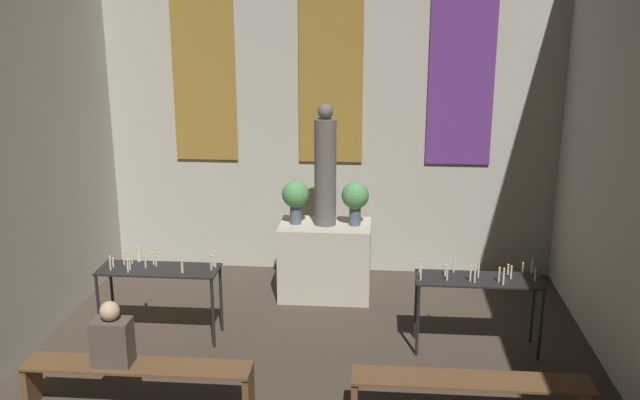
# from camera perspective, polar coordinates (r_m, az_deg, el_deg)

# --- Properties ---
(wall_back) EXTENTS (6.50, 0.16, 5.05)m
(wall_back) POSITION_cam_1_polar(r_m,az_deg,el_deg) (9.91, 0.90, 8.48)
(wall_back) COLOR #B2AD9E
(wall_back) RESTS_ON ground_plane
(altar) EXTENTS (1.18, 0.73, 0.99)m
(altar) POSITION_cam_1_polar(r_m,az_deg,el_deg) (9.41, 0.41, -4.82)
(altar) COLOR #BCB29E
(altar) RESTS_ON ground_plane
(statue) EXTENTS (0.28, 0.28, 1.57)m
(statue) POSITION_cam_1_polar(r_m,az_deg,el_deg) (9.05, 0.43, 2.51)
(statue) COLOR #5B5651
(statue) RESTS_ON altar
(flower_vase_left) EXTENTS (0.35, 0.35, 0.57)m
(flower_vase_left) POSITION_cam_1_polar(r_m,az_deg,el_deg) (9.18, -1.97, 0.29)
(flower_vase_left) COLOR #4C5666
(flower_vase_left) RESTS_ON altar
(flower_vase_right) EXTENTS (0.35, 0.35, 0.57)m
(flower_vase_right) POSITION_cam_1_polar(r_m,az_deg,el_deg) (9.13, 2.83, 0.18)
(flower_vase_right) COLOR #4C5666
(flower_vase_right) RESTS_ON altar
(candle_rack_left) EXTENTS (1.38, 0.48, 1.05)m
(candle_rack_left) POSITION_cam_1_polar(r_m,az_deg,el_deg) (8.40, -12.75, -6.02)
(candle_rack_left) COLOR black
(candle_rack_left) RESTS_ON ground_plane
(candle_rack_right) EXTENTS (1.38, 0.48, 1.05)m
(candle_rack_right) POSITION_cam_1_polar(r_m,az_deg,el_deg) (8.10, 12.53, -6.82)
(candle_rack_right) COLOR black
(candle_rack_right) RESTS_ON ground_plane
(pew_back_left) EXTENTS (2.18, 0.36, 0.47)m
(pew_back_left) POSITION_cam_1_polar(r_m,az_deg,el_deg) (7.19, -14.35, -13.49)
(pew_back_left) COLOR brown
(pew_back_left) RESTS_ON ground_plane
(pew_back_right) EXTENTS (2.18, 0.36, 0.47)m
(pew_back_right) POSITION_cam_1_polar(r_m,az_deg,el_deg) (6.89, 11.96, -14.70)
(pew_back_right) COLOR brown
(pew_back_right) RESTS_ON ground_plane
(person_seated) EXTENTS (0.36, 0.24, 0.64)m
(person_seated) POSITION_cam_1_polar(r_m,az_deg,el_deg) (7.09, -16.31, -10.53)
(person_seated) COLOR #4C4238
(person_seated) RESTS_ON pew_back_left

